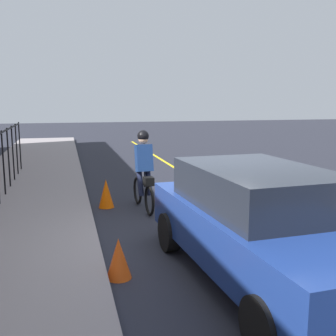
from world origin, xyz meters
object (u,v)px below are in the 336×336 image
object	(u,v)px
cyclist_lead	(144,171)
traffic_cone_far	(106,193)
parked_sedan_rear	(261,223)
traffic_cone_near	(119,258)

from	to	relation	value
cyclist_lead	traffic_cone_far	xyz separation A→B (m)	(0.46, 0.81, -0.58)
cyclist_lead	parked_sedan_rear	xyz separation A→B (m)	(-3.96, -0.87, -0.09)
parked_sedan_rear	traffic_cone_near	world-z (taller)	parked_sedan_rear
cyclist_lead	traffic_cone_near	world-z (taller)	cyclist_lead
cyclist_lead	parked_sedan_rear	world-z (taller)	cyclist_lead
traffic_cone_near	traffic_cone_far	bearing A→B (deg)	-3.08
parked_sedan_rear	traffic_cone_near	bearing A→B (deg)	-109.32
traffic_cone_near	traffic_cone_far	xyz separation A→B (m)	(3.87, -0.21, 0.04)
cyclist_lead	traffic_cone_far	size ratio (longest dim) A/B	2.73
traffic_cone_near	traffic_cone_far	world-z (taller)	traffic_cone_far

